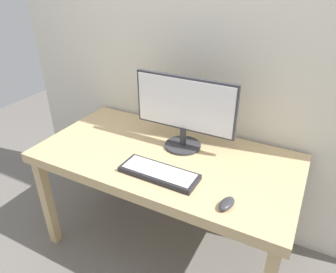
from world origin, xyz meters
name	(u,v)px	position (x,y,z in m)	size (l,w,h in m)	color
ground_plane	(166,243)	(0.00, 0.00, 0.00)	(6.00, 6.00, 0.00)	slate
desk	(166,164)	(0.00, 0.00, 0.64)	(1.47, 0.75, 0.71)	tan
monitor	(184,110)	(0.05, 0.13, 0.95)	(0.60, 0.21, 0.42)	#333338
keyboard_primary	(159,173)	(0.06, -0.19, 0.73)	(0.41, 0.16, 0.03)	#232328
mouse	(227,204)	(0.44, -0.26, 0.73)	(0.05, 0.11, 0.03)	#333338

